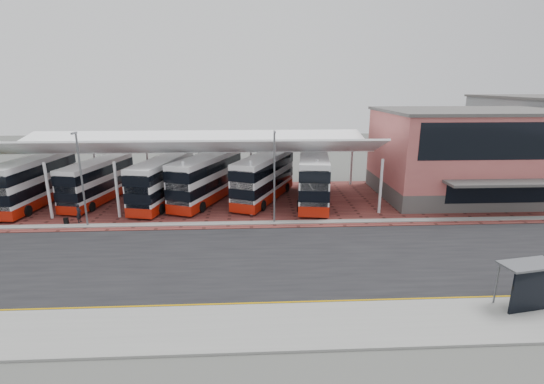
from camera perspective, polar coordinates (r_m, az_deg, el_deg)
The scene contains 20 objects.
ground at distance 28.69m, azimuth -2.99°, elevation -8.88°, with size 140.00×140.00×0.00m, color #474944.
road at distance 27.78m, azimuth -2.99°, elevation -9.70°, with size 120.00×14.00×0.02m, color black.
forecourt at distance 40.93m, azimuth -0.20°, elevation -1.30°, with size 72.00×16.00×0.06m, color brown.
sidewalk at distance 20.78m, azimuth -2.97°, elevation -18.94°, with size 120.00×4.00×0.14m, color gray.
north_kerb at distance 34.42m, azimuth -3.00°, elevation -4.53°, with size 120.00×0.80×0.14m, color gray.
yellow_line_near at distance 22.48m, azimuth -2.97°, elevation -16.16°, with size 120.00×0.12×0.01m, color #B88800.
yellow_line_far at distance 22.74m, azimuth -2.97°, elevation -15.76°, with size 120.00×0.12×0.01m, color #B88800.
canopy at distance 41.01m, azimuth -11.59°, elevation 6.68°, with size 37.00×11.63×7.07m.
terminal at distance 46.69m, azimuth 26.54°, elevation 4.99°, with size 18.40×14.40×9.25m.
lamp_west at distance 36.15m, azimuth -25.90°, elevation 1.98°, with size 0.16×0.90×8.07m.
lamp_east at distance 33.33m, azimuth 0.34°, elevation 2.52°, with size 0.16×0.90×8.07m.
bus_0 at distance 45.56m, azimuth -31.14°, elevation 1.27°, with size 3.53×11.64×4.73m.
bus_1 at distance 43.92m, azimuth -23.87°, elevation 1.41°, with size 4.43×10.56×4.24m.
bus_2 at distance 41.05m, azimuth -15.50°, elevation 1.48°, with size 4.79×11.29×4.54m.
bus_3 at distance 40.88m, azimuth -9.39°, elevation 1.92°, with size 6.67×11.62×4.72m.
bus_4 at distance 40.76m, azimuth -1.14°, elevation 2.04°, with size 6.89×11.41×4.66m.
bus_5 at distance 40.49m, azimuth 6.00°, elevation 2.09°, with size 4.41×12.32×4.97m.
pedestrian at distance 38.22m, azimuth -26.19°, elevation -2.77°, with size 0.62×0.41×1.70m, color black.
suitcase at distance 38.41m, azimuth -27.66°, elevation -3.74°, with size 0.34×0.25×0.59m, color black.
bus_shelter at distance 25.53m, azimuth 33.82°, elevation -10.68°, with size 3.27×1.92×2.48m.
Camera 1 is at (0.14, -26.16, 11.78)m, focal length 26.00 mm.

